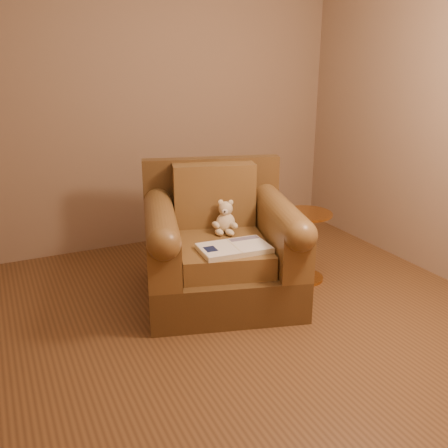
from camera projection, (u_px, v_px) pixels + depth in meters
name	position (u px, v px, depth m)	size (l,w,h in m)	color
floor	(234.00, 339.00, 3.26)	(4.00, 4.00, 0.00)	brown
room	(235.00, 64.00, 2.71)	(4.02, 4.02, 2.71)	#8D7057
armchair	(220.00, 248.00, 3.76)	(1.34, 1.31, 0.99)	#53391B
teddy_bear	(225.00, 220.00, 3.80)	(0.19, 0.21, 0.26)	beige
guidebook	(234.00, 248.00, 3.45)	(0.50, 0.32, 0.04)	beige
side_table	(305.00, 244.00, 4.04)	(0.41, 0.41, 0.58)	gold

